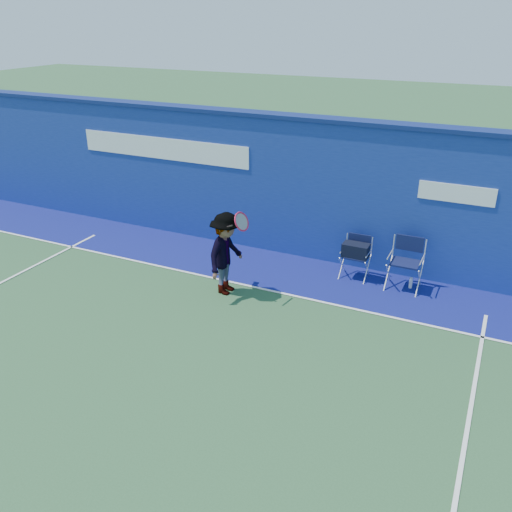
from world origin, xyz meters
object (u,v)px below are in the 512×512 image
at_px(water_bottle, 411,283).
at_px(directors_chair_left, 355,261).
at_px(tennis_player, 226,254).
at_px(directors_chair_right, 404,273).

bearing_deg(water_bottle, directors_chair_left, -179.24).
relative_size(water_bottle, tennis_player, 0.13).
distance_m(directors_chair_left, directors_chair_right, 1.01).
bearing_deg(directors_chair_right, tennis_player, -152.14).
bearing_deg(water_bottle, directors_chair_right, -154.61).
xyz_separation_m(directors_chair_right, water_bottle, (0.14, 0.07, -0.21)).
xyz_separation_m(directors_chair_left, directors_chair_right, (1.01, -0.05, -0.05)).
bearing_deg(tennis_player, water_bottle, 27.76).
bearing_deg(tennis_player, directors_chair_right, 27.86).
bearing_deg(directors_chair_left, water_bottle, 0.76).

